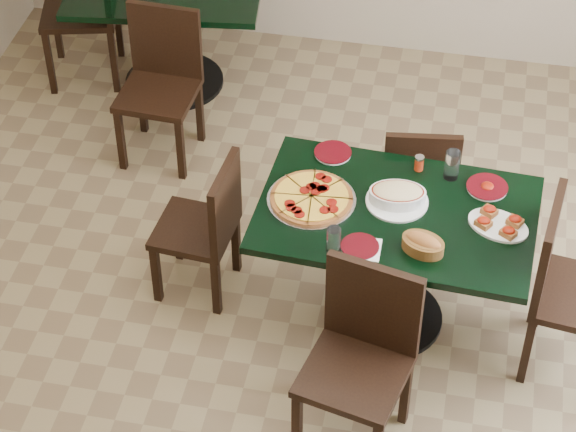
% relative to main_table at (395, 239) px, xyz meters
% --- Properties ---
extents(floor, '(5.50, 5.50, 0.00)m').
position_rel_main_table_xyz_m(floor, '(-0.35, -0.28, -0.57)').
color(floor, olive).
rests_on(floor, ground).
extents(main_table, '(1.35, 0.91, 0.75)m').
position_rel_main_table_xyz_m(main_table, '(0.00, 0.00, 0.00)').
color(main_table, black).
rests_on(main_table, floor).
extents(back_table, '(1.26, 0.98, 0.75)m').
position_rel_main_table_xyz_m(back_table, '(-1.63, 1.78, -0.04)').
color(back_table, black).
rests_on(back_table, floor).
extents(chair_far, '(0.43, 0.43, 0.83)m').
position_rel_main_table_xyz_m(chair_far, '(0.06, 0.59, -0.11)').
color(chair_far, black).
rests_on(chair_far, floor).
extents(chair_near, '(0.53, 0.53, 0.94)m').
position_rel_main_table_xyz_m(chair_near, '(-0.06, -0.68, -0.04)').
color(chair_near, black).
rests_on(chair_near, floor).
extents(chair_right, '(0.51, 0.51, 0.96)m').
position_rel_main_table_xyz_m(chair_right, '(0.82, -0.10, -0.03)').
color(chair_right, black).
rests_on(chair_right, floor).
extents(chair_left, '(0.42, 0.42, 0.83)m').
position_rel_main_table_xyz_m(chair_left, '(-0.95, 0.05, -0.11)').
color(chair_left, black).
rests_on(chair_left, floor).
extents(back_chair_near, '(0.45, 0.45, 0.92)m').
position_rel_main_table_xyz_m(back_chair_near, '(-1.50, 1.16, -0.06)').
color(back_chair_near, black).
rests_on(back_chair_near, floor).
extents(pepperoni_pizza, '(0.43, 0.43, 0.04)m').
position_rel_main_table_xyz_m(pepperoni_pizza, '(-0.41, -0.01, 0.20)').
color(pepperoni_pizza, silver).
rests_on(pepperoni_pizza, main_table).
extents(lasagna_casserole, '(0.30, 0.30, 0.09)m').
position_rel_main_table_xyz_m(lasagna_casserole, '(-0.01, 0.06, 0.23)').
color(lasagna_casserole, silver).
rests_on(lasagna_casserole, main_table).
extents(bread_basket, '(0.24, 0.20, 0.09)m').
position_rel_main_table_xyz_m(bread_basket, '(0.14, -0.24, 0.22)').
color(bread_basket, brown).
rests_on(bread_basket, main_table).
extents(bruschetta_platter, '(0.35, 0.30, 0.05)m').
position_rel_main_table_xyz_m(bruschetta_platter, '(0.47, -0.01, 0.21)').
color(bruschetta_platter, silver).
rests_on(bruschetta_platter, main_table).
extents(side_plate_near, '(0.18, 0.18, 0.02)m').
position_rel_main_table_xyz_m(side_plate_near, '(-0.14, -0.28, 0.19)').
color(side_plate_near, silver).
rests_on(side_plate_near, main_table).
extents(side_plate_far_r, '(0.20, 0.20, 0.03)m').
position_rel_main_table_xyz_m(side_plate_far_r, '(0.41, 0.25, 0.19)').
color(side_plate_far_r, silver).
rests_on(side_plate_far_r, main_table).
extents(side_plate_far_l, '(0.19, 0.19, 0.02)m').
position_rel_main_table_xyz_m(side_plate_far_l, '(-0.37, 0.36, 0.19)').
color(side_plate_far_l, silver).
rests_on(side_plate_far_l, main_table).
extents(napkin_setting, '(0.15, 0.15, 0.01)m').
position_rel_main_table_xyz_m(napkin_setting, '(-0.11, -0.28, 0.18)').
color(napkin_setting, white).
rests_on(napkin_setting, main_table).
extents(water_glass_a, '(0.07, 0.07, 0.15)m').
position_rel_main_table_xyz_m(water_glass_a, '(0.22, 0.30, 0.26)').
color(water_glass_a, white).
rests_on(water_glass_a, main_table).
extents(water_glass_b, '(0.07, 0.07, 0.14)m').
position_rel_main_table_xyz_m(water_glass_b, '(-0.25, -0.33, 0.25)').
color(water_glass_b, white).
rests_on(water_glass_b, main_table).
extents(pepper_shaker, '(0.05, 0.05, 0.08)m').
position_rel_main_table_xyz_m(pepper_shaker, '(0.07, 0.32, 0.22)').
color(pepper_shaker, '#AF2912').
rests_on(pepper_shaker, main_table).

